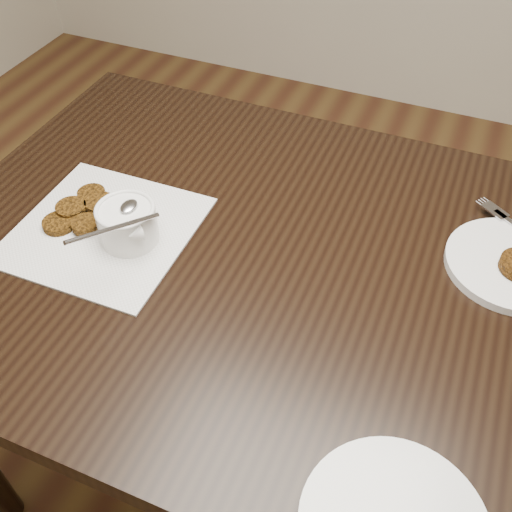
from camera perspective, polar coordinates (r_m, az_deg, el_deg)
The scene contains 5 objects.
floor at distance 1.57m, azimuth 0.09°, elevation -23.08°, with size 4.00×4.00×0.00m, color brown.
table at distance 1.28m, azimuth 4.57°, elevation -12.97°, with size 1.37×0.88×0.75m, color black.
napkin at distance 1.08m, azimuth -14.42°, elevation 2.47°, with size 0.30×0.30×0.00m, color silver.
sauce_ramekin at distance 1.00m, azimuth -12.62°, elevation 4.54°, with size 0.13×0.13×0.14m, color silver, non-canonical shape.
patty_cluster at distance 1.11m, azimuth -16.29°, elevation 4.05°, with size 0.19×0.19×0.02m, color brown, non-canonical shape.
Camera 1 is at (0.22, -0.53, 1.46)m, focal length 41.33 mm.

